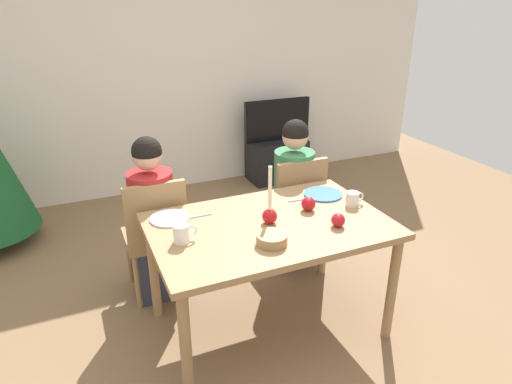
{
  "coord_description": "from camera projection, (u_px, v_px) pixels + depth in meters",
  "views": [
    {
      "loc": [
        -1.01,
        -2.12,
        1.97
      ],
      "look_at": [
        0.0,
        0.2,
        0.87
      ],
      "focal_mm": 31.42,
      "sensor_mm": 36.0,
      "label": 1
    }
  ],
  "objects": [
    {
      "name": "mug_left",
      "position": [
        182.0,
        233.0,
        2.42
      ],
      "size": [
        0.13,
        0.09,
        0.1
      ],
      "color": "white",
      "rests_on": "dining_table"
    },
    {
      "name": "person_left_child",
      "position": [
        154.0,
        222.0,
        3.04
      ],
      "size": [
        0.3,
        0.3,
        1.17
      ],
      "color": "#33384C",
      "rests_on": "ground"
    },
    {
      "name": "chair_right",
      "position": [
        295.0,
        205.0,
        3.43
      ],
      "size": [
        0.4,
        0.4,
        0.9
      ],
      "color": "#99754C",
      "rests_on": "ground"
    },
    {
      "name": "back_wall",
      "position": [
        163.0,
        69.0,
        4.61
      ],
      "size": [
        6.4,
        0.1,
        2.6
      ],
      "primitive_type": "cube",
      "color": "silver",
      "rests_on": "ground"
    },
    {
      "name": "plate_left",
      "position": [
        170.0,
        218.0,
        2.68
      ],
      "size": [
        0.24,
        0.24,
        0.01
      ],
      "primitive_type": "cylinder",
      "color": "silver",
      "rests_on": "dining_table"
    },
    {
      "name": "candle_centerpiece",
      "position": [
        270.0,
        212.0,
        2.61
      ],
      "size": [
        0.09,
        0.09,
        0.36
      ],
      "color": "red",
      "rests_on": "dining_table"
    },
    {
      "name": "ground_plane",
      "position": [
        268.0,
        324.0,
        2.94
      ],
      "size": [
        7.68,
        7.68,
        0.0
      ],
      "primitive_type": "plane",
      "color": "brown"
    },
    {
      "name": "fork_right",
      "position": [
        301.0,
        199.0,
        2.94
      ],
      "size": [
        0.18,
        0.02,
        0.01
      ],
      "primitive_type": "cube",
      "rotation": [
        0.0,
        0.0,
        -0.05
      ],
      "color": "silver",
      "rests_on": "dining_table"
    },
    {
      "name": "apple_near_candle",
      "position": [
        338.0,
        220.0,
        2.59
      ],
      "size": [
        0.08,
        0.08,
        0.08
      ],
      "primitive_type": "sphere",
      "color": "red",
      "rests_on": "dining_table"
    },
    {
      "name": "mug_right",
      "position": [
        353.0,
        199.0,
        2.85
      ],
      "size": [
        0.13,
        0.08,
        0.09
      ],
      "color": "silver",
      "rests_on": "dining_table"
    },
    {
      "name": "apple_by_left_plate",
      "position": [
        308.0,
        204.0,
        2.78
      ],
      "size": [
        0.09,
        0.09,
        0.09
      ],
      "primitive_type": "sphere",
      "color": "#AC141D",
      "rests_on": "dining_table"
    },
    {
      "name": "chair_left",
      "position": [
        156.0,
        232.0,
        3.04
      ],
      "size": [
        0.4,
        0.4,
        0.9
      ],
      "color": "#99754C",
      "rests_on": "ground"
    },
    {
      "name": "plate_right",
      "position": [
        323.0,
        194.0,
        3.01
      ],
      "size": [
        0.26,
        0.26,
        0.01
      ],
      "primitive_type": "cylinder",
      "color": "teal",
      "rests_on": "dining_table"
    },
    {
      "name": "person_right_child",
      "position": [
        293.0,
        196.0,
        3.43
      ],
      "size": [
        0.3,
        0.3,
        1.17
      ],
      "color": "#33384C",
      "rests_on": "ground"
    },
    {
      "name": "dining_table",
      "position": [
        269.0,
        235.0,
        2.67
      ],
      "size": [
        1.4,
        0.9,
        0.75
      ],
      "color": "#99754C",
      "rests_on": "ground"
    },
    {
      "name": "tv_stand",
      "position": [
        277.0,
        159.0,
        5.21
      ],
      "size": [
        0.64,
        0.4,
        0.48
      ],
      "primitive_type": "cube",
      "color": "black",
      "rests_on": "ground"
    },
    {
      "name": "bowl_walnuts",
      "position": [
        272.0,
        239.0,
        2.41
      ],
      "size": [
        0.17,
        0.17,
        0.06
      ],
      "primitive_type": "cylinder",
      "color": "#99754C",
      "rests_on": "dining_table"
    },
    {
      "name": "tv",
      "position": [
        277.0,
        120.0,
        5.02
      ],
      "size": [
        0.79,
        0.05,
        0.46
      ],
      "color": "black",
      "rests_on": "tv_stand"
    },
    {
      "name": "fork_left",
      "position": [
        197.0,
        216.0,
        2.71
      ],
      "size": [
        0.18,
        0.02,
        0.01
      ],
      "primitive_type": "cube",
      "rotation": [
        0.0,
        0.0,
        0.01
      ],
      "color": "silver",
      "rests_on": "dining_table"
    }
  ]
}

